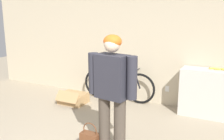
{
  "coord_description": "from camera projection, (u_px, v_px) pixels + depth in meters",
  "views": [
    {
      "loc": [
        1.84,
        -2.21,
        1.95
      ],
      "look_at": [
        0.34,
        0.78,
        1.17
      ],
      "focal_mm": 42.0,
      "sensor_mm": 36.0,
      "label": 1
    }
  ],
  "objects": [
    {
      "name": "wall_back",
      "position": [
        144.0,
        41.0,
        5.42
      ],
      "size": [
        8.0,
        0.07,
        2.6
      ],
      "color": "beige",
      "rests_on": "ground_plane"
    },
    {
      "name": "person",
      "position": [
        112.0,
        86.0,
        3.48
      ],
      "size": [
        0.7,
        0.31,
        1.63
      ],
      "rotation": [
        0.0,
        0.0,
        -0.15
      ],
      "color": "#4C4238",
      "rests_on": "ground_plane"
    },
    {
      "name": "bicycle",
      "position": [
        118.0,
        85.0,
        5.66
      ],
      "size": [
        1.64,
        0.46,
        0.72
      ],
      "rotation": [
        0.0,
        0.0,
        0.04
      ],
      "color": "black",
      "rests_on": "ground_plane"
    },
    {
      "name": "side_shelf",
      "position": [
        206.0,
        93.0,
        4.82
      ],
      "size": [
        0.9,
        0.41,
        0.88
      ],
      "color": "beige",
      "rests_on": "ground_plane"
    },
    {
      "name": "handbag",
      "position": [
        90.0,
        140.0,
        3.74
      ],
      "size": [
        0.28,
        0.14,
        0.39
      ],
      "color": "brown",
      "rests_on": "ground_plane"
    },
    {
      "name": "banana",
      "position": [
        217.0,
        69.0,
        4.69
      ],
      "size": [
        0.29,
        0.08,
        0.04
      ],
      "color": "#EAD64C",
      "rests_on": "side_shelf"
    },
    {
      "name": "cardboard_box",
      "position": [
        73.0,
        98.0,
        5.53
      ],
      "size": [
        0.54,
        0.51,
        0.3
      ],
      "color": "tan",
      "rests_on": "ground_plane"
    }
  ]
}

